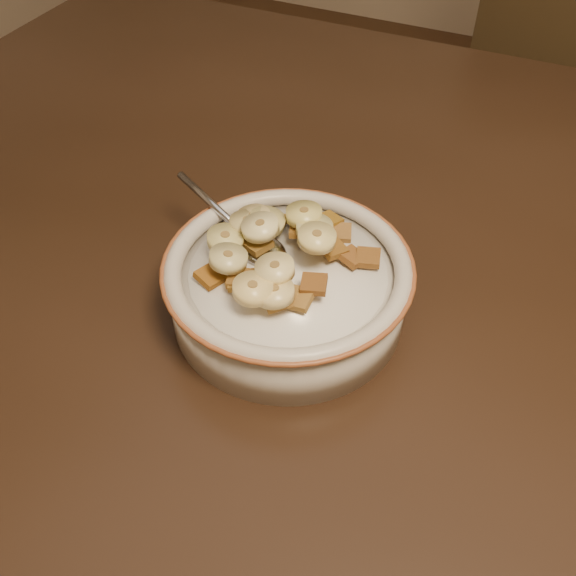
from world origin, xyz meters
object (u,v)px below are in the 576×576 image
at_px(cereal_bowl, 288,293).
at_px(spoon, 262,250).
at_px(chair, 547,196).
at_px(table, 414,257).

relative_size(cereal_bowl, spoon, 4.17).
height_order(cereal_bowl, spoon, spoon).
xyz_separation_m(chair, cereal_bowl, (-0.19, -0.62, 0.26)).
relative_size(table, spoon, 29.14).
relative_size(chair, cereal_bowl, 5.17).
xyz_separation_m(table, spoon, (-0.11, -0.13, 0.07)).
bearing_deg(table, chair, 75.73).
distance_m(table, spoon, 0.18).
relative_size(chair, spoon, 21.53).
relative_size(table, cereal_bowl, 6.99).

